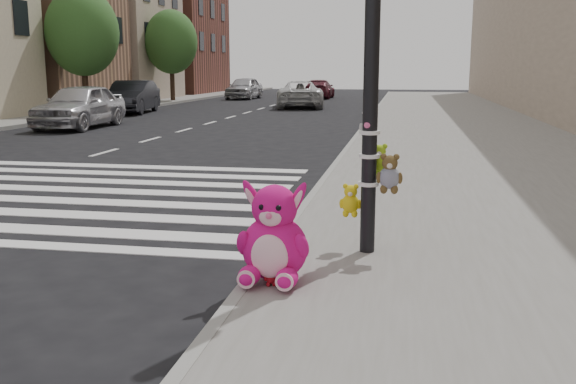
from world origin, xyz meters
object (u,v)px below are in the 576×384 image
(car_white_near, at_px, (300,94))
(red_teddy, at_px, (271,275))
(car_dark_far, at_px, (132,97))
(car_silver_far, at_px, (80,106))
(pink_bunny, at_px, (274,240))
(signal_pole, at_px, (372,99))

(car_white_near, bearing_deg, red_teddy, 89.63)
(car_dark_far, bearing_deg, car_silver_far, -88.58)
(red_teddy, height_order, car_silver_far, car_silver_far)
(pink_bunny, xyz_separation_m, car_dark_far, (-11.54, 23.01, 0.23))
(signal_pole, relative_size, car_white_near, 0.78)
(car_silver_far, bearing_deg, pink_bunny, -58.10)
(car_silver_far, bearing_deg, red_teddy, -58.35)
(red_teddy, height_order, car_dark_far, car_dark_far)
(pink_bunny, bearing_deg, car_dark_far, 118.09)
(pink_bunny, distance_m, car_silver_far, 18.63)
(signal_pole, distance_m, car_silver_far, 18.18)
(car_dark_far, bearing_deg, pink_bunny, -71.86)
(pink_bunny, bearing_deg, car_white_near, 100.25)
(signal_pole, relative_size, red_teddy, 18.93)
(car_dark_far, xyz_separation_m, car_white_near, (7.10, 5.68, -0.05))
(signal_pole, height_order, pink_bunny, signal_pole)
(pink_bunny, bearing_deg, signal_pole, 56.28)
(red_teddy, relative_size, car_silver_far, 0.05)
(car_dark_far, height_order, car_white_near, car_dark_far)
(signal_pole, height_order, car_dark_far, signal_pole)
(pink_bunny, distance_m, car_white_near, 29.04)
(red_teddy, xyz_separation_m, car_silver_far, (-10.24, 15.71, 0.54))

